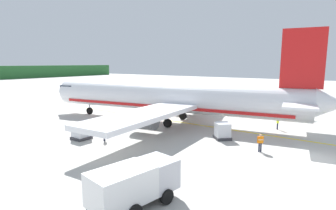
% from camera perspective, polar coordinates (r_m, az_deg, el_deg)
% --- Properties ---
extents(ground, '(240.00, 320.00, 0.20)m').
position_cam_1_polar(ground, '(56.68, -27.97, -0.45)').
color(ground, '#B7B5AD').
extents(airliner_foreground, '(34.51, 41.59, 11.90)m').
position_cam_1_polar(airliner_foreground, '(36.28, 0.35, 1.42)').
color(airliner_foreground, white).
rests_on(airliner_foreground, ground).
extents(service_truck_baggage, '(5.45, 5.91, 2.44)m').
position_cam_1_polar(service_truck_baggage, '(45.74, 24.01, -0.27)').
color(service_truck_baggage, silver).
rests_on(service_truck_baggage, ground).
extents(service_truck_catering, '(5.64, 3.13, 2.47)m').
position_cam_1_polar(service_truck_catering, '(15.85, -7.11, -16.26)').
color(service_truck_catering, silver).
rests_on(service_truck_catering, ground).
extents(cargo_container_near, '(2.31, 2.31, 1.90)m').
position_cam_1_polar(cargo_container_near, '(29.46, 11.61, -5.49)').
color(cargo_container_near, '#333338').
rests_on(cargo_container_near, ground).
extents(cargo_container_mid, '(1.75, 1.75, 1.84)m').
position_cam_1_polar(cargo_container_mid, '(30.38, -18.14, -5.38)').
color(cargo_container_mid, '#333338').
rests_on(cargo_container_mid, ground).
extents(crew_marshaller, '(0.47, 0.50, 1.70)m').
position_cam_1_polar(crew_marshaller, '(26.21, 19.22, -7.40)').
color(crew_marshaller, '#191E33').
rests_on(crew_marshaller, ground).
extents(crew_loader_left, '(0.57, 0.42, 1.62)m').
position_cam_1_polar(crew_loader_left, '(29.02, -13.57, -5.67)').
color(crew_loader_left, '#191E33').
rests_on(crew_loader_left, ground).
extents(crew_loader_right, '(0.59, 0.39, 1.66)m').
position_cam_1_polar(crew_loader_right, '(35.63, 22.51, -3.35)').
color(crew_loader_right, '#191E33').
rests_on(crew_loader_right, ground).
extents(apron_guide_line, '(0.30, 60.00, 0.01)m').
position_cam_1_polar(apron_guide_line, '(35.54, 7.24, -4.36)').
color(apron_guide_line, yellow).
rests_on(apron_guide_line, ground).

